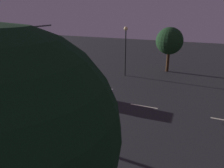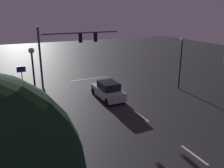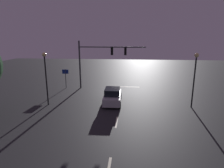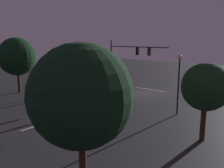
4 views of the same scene
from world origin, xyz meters
The scene contains 9 objects.
ground_plane centered at (0.00, 0.00, 0.00)m, with size 80.00×80.00×0.00m, color #232326.
traffic_signal_assembly centered at (3.01, -0.95, 4.59)m, with size 9.22×0.47×6.66m.
lane_dash_far centered at (0.00, 4.00, 0.00)m, with size 2.20×0.16×0.01m, color beige.
lane_dash_mid centered at (0.00, 10.00, 0.00)m, with size 2.20×0.16×0.01m, color beige.
stop_bar centered at (0.00, -2.13, 0.00)m, with size 5.00×0.16×0.01m, color beige.
car_approaching centered at (0.80, 5.17, 0.80)m, with size 2.01×4.41×1.70m.
street_lamp_left_kerb centered at (-7.46, 5.69, 3.85)m, with size 0.44×0.44×5.58m.
street_lamp_right_kerb centered at (7.64, 6.39, 3.85)m, with size 0.44×0.44×5.58m.
route_sign centered at (8.08, -0.65, 1.97)m, with size 0.90×0.09×2.73m.
Camera 3 is at (-1.02, 24.62, 6.89)m, focal length 29.87 mm.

